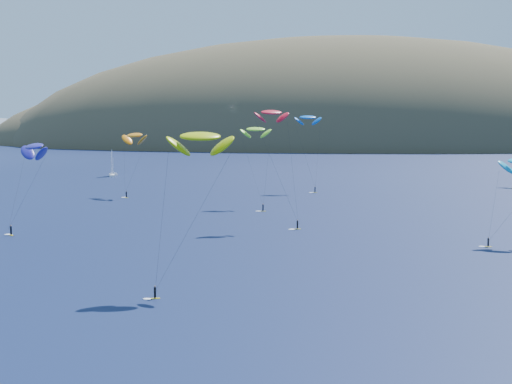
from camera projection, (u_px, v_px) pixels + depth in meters
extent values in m
plane|color=black|center=(152.00, 381.00, 65.09)|extent=(2800.00, 2800.00, 0.00)
ellipsoid|color=#3D3526|center=(340.00, 160.00, 617.66)|extent=(600.00, 300.00, 210.00)
ellipsoid|color=#3D3526|center=(167.00, 151.00, 664.47)|extent=(340.00, 240.00, 120.00)
ellipsoid|color=slate|center=(23.00, 141.00, 814.63)|extent=(240.00, 180.00, 44.00)
cube|color=white|center=(112.00, 175.00, 289.85)|extent=(4.56, 7.80, 0.91)
cylinder|color=white|center=(112.00, 162.00, 289.79)|extent=(0.14, 0.14, 10.60)
cube|color=yellow|center=(126.00, 198.00, 212.61)|extent=(1.53, 1.17, 0.08)
cylinder|color=black|center=(126.00, 195.00, 212.51)|extent=(0.36, 0.36, 1.63)
sphere|color=#8C6047|center=(126.00, 191.00, 212.41)|extent=(0.27, 0.27, 0.27)
ellipsoid|color=orange|center=(135.00, 135.00, 216.46)|extent=(10.58, 8.88, 5.39)
cube|color=yellow|center=(155.00, 298.00, 94.40)|extent=(1.35, 0.78, 0.07)
cylinder|color=black|center=(155.00, 293.00, 94.31)|extent=(0.30, 0.30, 1.38)
sphere|color=#8C6047|center=(155.00, 287.00, 94.23)|extent=(0.23, 0.23, 0.23)
ellipsoid|color=#ABC406|center=(200.00, 136.00, 99.78)|extent=(9.83, 6.87, 5.00)
cube|color=yellow|center=(263.00, 211.00, 182.11)|extent=(1.52, 0.68, 0.08)
cylinder|color=black|center=(263.00, 208.00, 182.01)|extent=(0.34, 0.34, 1.56)
sphere|color=#8C6047|center=(263.00, 204.00, 181.92)|extent=(0.26, 0.26, 0.26)
ellipsoid|color=#87E82F|center=(256.00, 129.00, 191.67)|extent=(8.39, 4.99, 4.39)
cube|color=yellow|center=(315.00, 193.00, 227.09)|extent=(1.56, 0.76, 0.08)
cylinder|color=black|center=(315.00, 190.00, 226.99)|extent=(0.35, 0.35, 1.60)
sphere|color=#8C6047|center=(315.00, 187.00, 226.89)|extent=(0.27, 0.27, 0.27)
ellipsoid|color=#0153C1|center=(308.00, 117.00, 230.09)|extent=(8.96, 5.62, 4.64)
cube|color=yellow|center=(488.00, 247.00, 132.07)|extent=(1.39, 0.61, 0.07)
cylinder|color=black|center=(488.00, 242.00, 131.98)|extent=(0.32, 0.32, 1.44)
sphere|color=#8C6047|center=(488.00, 238.00, 131.89)|extent=(0.24, 0.24, 0.24)
cube|color=yellow|center=(297.00, 229.00, 152.92)|extent=(1.58, 1.02, 0.08)
cylinder|color=black|center=(297.00, 225.00, 152.82)|extent=(0.36, 0.36, 1.64)
sphere|color=#8C6047|center=(297.00, 220.00, 152.72)|extent=(0.27, 0.27, 0.27)
ellipsoid|color=red|center=(271.00, 112.00, 155.04)|extent=(8.13, 6.07, 4.11)
cube|color=yellow|center=(11.00, 235.00, 144.87)|extent=(1.49, 1.39, 0.09)
cylinder|color=black|center=(11.00, 230.00, 144.77)|extent=(0.37, 0.37, 1.69)
sphere|color=#8C6047|center=(11.00, 226.00, 144.67)|extent=(0.28, 0.28, 0.28)
ellipsoid|color=#221F97|center=(34.00, 146.00, 151.34)|extent=(10.08, 9.64, 5.32)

